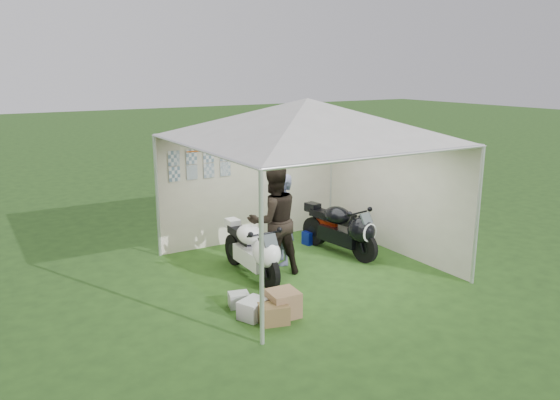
{
  "coord_description": "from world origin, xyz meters",
  "views": [
    {
      "loc": [
        -5.12,
        -7.65,
        3.49
      ],
      "look_at": [
        -0.32,
        0.35,
        1.22
      ],
      "focal_mm": 35.0,
      "sensor_mm": 36.0,
      "label": 1
    }
  ],
  "objects_px": {
    "person_blue_jacket": "(282,220)",
    "crate_2": "(239,300)",
    "crate_3": "(274,314)",
    "motorcycle_black": "(343,228)",
    "person_dark_jacket": "(273,221)",
    "equipment_box": "(342,226)",
    "canopy_tent": "(306,124)",
    "crate_0": "(253,309)",
    "motorcycle_white": "(254,249)",
    "crate_1": "(283,303)",
    "paddock_stand": "(312,237)"
  },
  "relations": [
    {
      "from": "canopy_tent",
      "to": "crate_1",
      "type": "bearing_deg",
      "value": -132.42
    },
    {
      "from": "canopy_tent",
      "to": "crate_3",
      "type": "height_order",
      "value": "canopy_tent"
    },
    {
      "from": "person_dark_jacket",
      "to": "equipment_box",
      "type": "distance_m",
      "value": 2.65
    },
    {
      "from": "motorcycle_white",
      "to": "motorcycle_black",
      "type": "xyz_separation_m",
      "value": [
        2.02,
        0.18,
        0.01
      ]
    },
    {
      "from": "motorcycle_white",
      "to": "person_blue_jacket",
      "type": "distance_m",
      "value": 0.93
    },
    {
      "from": "person_blue_jacket",
      "to": "crate_3",
      "type": "height_order",
      "value": "person_blue_jacket"
    },
    {
      "from": "paddock_stand",
      "to": "equipment_box",
      "type": "bearing_deg",
      "value": 2.57
    },
    {
      "from": "canopy_tent",
      "to": "motorcycle_black",
      "type": "relative_size",
      "value": 2.95
    },
    {
      "from": "motorcycle_white",
      "to": "motorcycle_black",
      "type": "height_order",
      "value": "motorcycle_black"
    },
    {
      "from": "crate_2",
      "to": "motorcycle_black",
      "type": "bearing_deg",
      "value": 21.44
    },
    {
      "from": "person_blue_jacket",
      "to": "crate_3",
      "type": "distance_m",
      "value": 2.53
    },
    {
      "from": "motorcycle_white",
      "to": "person_dark_jacket",
      "type": "xyz_separation_m",
      "value": [
        0.39,
        0.0,
        0.44
      ]
    },
    {
      "from": "crate_3",
      "to": "motorcycle_black",
      "type": "bearing_deg",
      "value": 35.15
    },
    {
      "from": "paddock_stand",
      "to": "person_blue_jacket",
      "type": "distance_m",
      "value": 1.47
    },
    {
      "from": "person_dark_jacket",
      "to": "equipment_box",
      "type": "xyz_separation_m",
      "value": [
        2.31,
        1.08,
        -0.72
      ]
    },
    {
      "from": "motorcycle_white",
      "to": "equipment_box",
      "type": "distance_m",
      "value": 2.92
    },
    {
      "from": "canopy_tent",
      "to": "crate_3",
      "type": "distance_m",
      "value": 3.31
    },
    {
      "from": "paddock_stand",
      "to": "crate_3",
      "type": "relative_size",
      "value": 0.86
    },
    {
      "from": "crate_0",
      "to": "canopy_tent",
      "type": "bearing_deg",
      "value": 36.84
    },
    {
      "from": "person_blue_jacket",
      "to": "person_dark_jacket",
      "type": "bearing_deg",
      "value": -35.11
    },
    {
      "from": "motorcycle_white",
      "to": "crate_1",
      "type": "height_order",
      "value": "motorcycle_white"
    },
    {
      "from": "motorcycle_black",
      "to": "paddock_stand",
      "type": "bearing_deg",
      "value": 90.0
    },
    {
      "from": "equipment_box",
      "to": "crate_0",
      "type": "height_order",
      "value": "equipment_box"
    },
    {
      "from": "person_blue_jacket",
      "to": "crate_1",
      "type": "height_order",
      "value": "person_blue_jacket"
    },
    {
      "from": "person_dark_jacket",
      "to": "equipment_box",
      "type": "bearing_deg",
      "value": -149.14
    },
    {
      "from": "equipment_box",
      "to": "crate_0",
      "type": "xyz_separation_m",
      "value": [
        -3.44,
        -2.43,
        -0.11
      ]
    },
    {
      "from": "crate_0",
      "to": "crate_1",
      "type": "height_order",
      "value": "crate_1"
    },
    {
      "from": "person_blue_jacket",
      "to": "crate_2",
      "type": "distance_m",
      "value": 2.12
    },
    {
      "from": "crate_0",
      "to": "motorcycle_white",
      "type": "bearing_deg",
      "value": 61.36
    },
    {
      "from": "paddock_stand",
      "to": "crate_0",
      "type": "relative_size",
      "value": 0.88
    },
    {
      "from": "motorcycle_white",
      "to": "motorcycle_black",
      "type": "distance_m",
      "value": 2.02
    },
    {
      "from": "motorcycle_white",
      "to": "motorcycle_black",
      "type": "relative_size",
      "value": 0.98
    },
    {
      "from": "canopy_tent",
      "to": "paddock_stand",
      "type": "relative_size",
      "value": 15.96
    },
    {
      "from": "canopy_tent",
      "to": "motorcycle_black",
      "type": "xyz_separation_m",
      "value": [
        1.02,
        0.22,
        -2.05
      ]
    },
    {
      "from": "canopy_tent",
      "to": "paddock_stand",
      "type": "bearing_deg",
      "value": 50.65
    },
    {
      "from": "canopy_tent",
      "to": "paddock_stand",
      "type": "xyz_separation_m",
      "value": [
        0.89,
        1.09,
        -2.44
      ]
    },
    {
      "from": "crate_2",
      "to": "motorcycle_white",
      "type": "bearing_deg",
      "value": 50.51
    },
    {
      "from": "motorcycle_black",
      "to": "crate_2",
      "type": "height_order",
      "value": "motorcycle_black"
    },
    {
      "from": "paddock_stand",
      "to": "crate_1",
      "type": "height_order",
      "value": "crate_1"
    },
    {
      "from": "equipment_box",
      "to": "crate_2",
      "type": "distance_m",
      "value": 3.98
    },
    {
      "from": "crate_0",
      "to": "crate_3",
      "type": "bearing_deg",
      "value": -61.39
    },
    {
      "from": "equipment_box",
      "to": "crate_1",
      "type": "height_order",
      "value": "equipment_box"
    },
    {
      "from": "person_dark_jacket",
      "to": "crate_0",
      "type": "relative_size",
      "value": 4.75
    },
    {
      "from": "person_dark_jacket",
      "to": "person_blue_jacket",
      "type": "xyz_separation_m",
      "value": [
        0.4,
        0.37,
        -0.13
      ]
    },
    {
      "from": "canopy_tent",
      "to": "person_dark_jacket",
      "type": "xyz_separation_m",
      "value": [
        -0.61,
        0.05,
        -1.62
      ]
    },
    {
      "from": "crate_1",
      "to": "crate_0",
      "type": "bearing_deg",
      "value": 158.17
    },
    {
      "from": "canopy_tent",
      "to": "crate_3",
      "type": "bearing_deg",
      "value": -134.55
    },
    {
      "from": "motorcycle_black",
      "to": "equipment_box",
      "type": "height_order",
      "value": "motorcycle_black"
    },
    {
      "from": "motorcycle_black",
      "to": "crate_1",
      "type": "distance_m",
      "value": 2.91
    },
    {
      "from": "person_blue_jacket",
      "to": "crate_3",
      "type": "relative_size",
      "value": 4.03
    }
  ]
}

